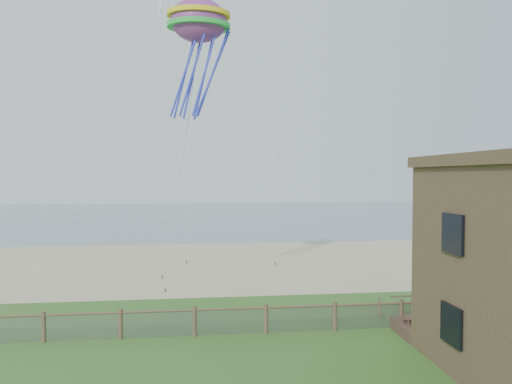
% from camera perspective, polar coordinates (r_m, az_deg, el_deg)
% --- Properties ---
extents(sand_beach, '(72.00, 20.00, 0.02)m').
position_cam_1_polar(sand_beach, '(35.65, -2.33, -8.78)').
color(sand_beach, tan).
rests_on(sand_beach, ground).
extents(ocean, '(160.00, 68.00, 0.02)m').
position_cam_1_polar(ocean, '(79.25, -4.73, -2.83)').
color(ocean, slate).
rests_on(ocean, ground).
extents(chainlink_fence, '(36.20, 0.20, 1.25)m').
position_cam_1_polar(chainlink_fence, '(20.06, 1.25, -15.76)').
color(chainlink_fence, '#4B3D2A').
rests_on(chainlink_fence, ground).
extents(picnic_table, '(2.04, 1.82, 0.71)m').
position_cam_1_polar(picnic_table, '(21.11, 20.30, -15.54)').
color(picnic_table, '#50382E').
rests_on(picnic_table, ground).
extents(octopus_kite, '(3.83, 3.35, 6.56)m').
position_cam_1_polar(octopus_kite, '(24.18, -7.16, 16.71)').
color(octopus_kite, '#E64C24').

